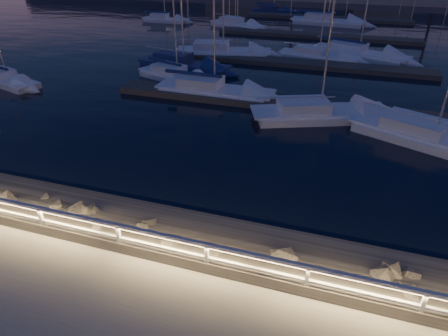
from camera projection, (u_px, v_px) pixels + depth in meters
The scene contains 18 objects.
ground at pixel (177, 263), 12.54m from camera, with size 400.00×400.00×0.00m, color #AAA59A.
harbor_water at pixel (308, 56), 38.78m from camera, with size 400.00×440.00×0.60m.
guard_rail at pixel (174, 243), 12.17m from camera, with size 44.11×0.12×1.06m.
riprap at pixel (234, 242), 13.86m from camera, with size 37.78×2.08×1.27m.
floating_docks at pixel (310, 47), 39.56m from camera, with size 22.00×36.00×0.40m.
sailboat_a at pixel (6, 79), 29.77m from camera, with size 6.20×3.32×10.24m.
sailboat_b at pixel (176, 75), 30.65m from camera, with size 7.09×4.17×11.69m.
sailboat_c at pixel (316, 112), 24.02m from camera, with size 8.45×5.22×13.93m.
sailboat_d at pixel (430, 136), 21.09m from camera, with size 8.93×5.72×14.74m.
sailboat_e at pixel (182, 64), 33.10m from camera, with size 8.15×3.58×13.51m.
sailboat_f at pixel (212, 89), 27.53m from camera, with size 8.23×2.68×13.89m.
sailboat_g at pixel (317, 55), 35.94m from camera, with size 7.41×3.34×12.15m.
sailboat_h at pixel (356, 52), 36.66m from camera, with size 9.18×5.50×15.04m.
sailboat_i at pixel (164, 19), 52.30m from camera, with size 6.18×1.99×10.50m.
sailboat_j at pixel (221, 51), 36.91m from camera, with size 8.98×4.25×14.77m.
sailboat_k at pixel (326, 21), 50.82m from camera, with size 9.38×3.53×15.58m.
sailboat_m at pixel (273, 10), 58.70m from camera, with size 6.62×2.51×11.08m.
sailboat_n at pixel (236, 24), 49.06m from camera, with size 7.60×4.69×12.58m.
Camera 1 is at (4.29, -8.48, 8.83)m, focal length 32.00 mm.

